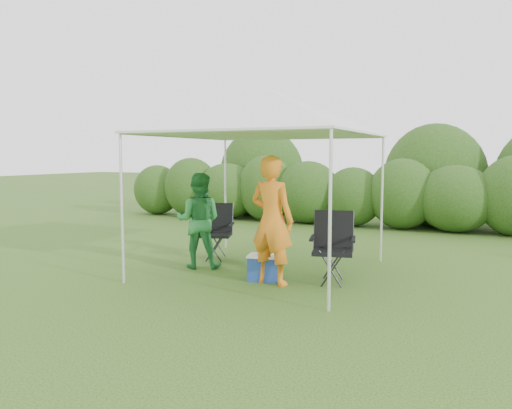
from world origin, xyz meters
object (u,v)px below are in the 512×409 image
at_px(canopy, 264,111).
at_px(chair_right, 333,242).
at_px(chair_left, 217,227).
at_px(man, 272,220).
at_px(cooler, 264,268).
at_px(woman, 199,220).

distance_m(canopy, chair_right, 2.22).
height_order(chair_left, man, man).
bearing_deg(canopy, chair_left, 154.03).
xyz_separation_m(chair_right, man, (-0.73, -0.51, 0.33)).
relative_size(chair_right, man, 0.56).
bearing_deg(cooler, woman, 153.11).
xyz_separation_m(chair_left, woman, (0.11, -0.77, 0.22)).
xyz_separation_m(woman, cooler, (1.30, -0.33, -0.57)).
distance_m(chair_right, woman, 2.21).
distance_m(chair_left, man, 2.03).
bearing_deg(canopy, chair_right, -7.07).
bearing_deg(chair_left, woman, -101.37).
relative_size(chair_right, cooler, 1.98).
distance_m(chair_right, man, 0.95).
distance_m(man, woman, 1.55).
bearing_deg(chair_left, chair_right, -36.63).
bearing_deg(chair_right, cooler, -170.58).
relative_size(man, woman, 1.18).
bearing_deg(chair_left, cooler, -57.55).
relative_size(chair_left, man, 0.53).
bearing_deg(man, canopy, -48.89).
height_order(man, woman, man).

